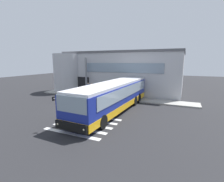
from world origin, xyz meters
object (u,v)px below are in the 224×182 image
Objects in this scene: entry_support_column at (86,76)px; passenger_near_column at (88,88)px; safety_bollard_yellow at (121,97)px; bus_main_foreground at (113,97)px; passenger_by_doorway at (92,89)px.

passenger_near_column is at bearing -44.84° from entry_support_column.
passenger_near_column is (0.78, -0.78, -1.53)m from entry_support_column.
passenger_near_column is at bearing 168.51° from safety_bollard_yellow.
entry_support_column is 5.53× the size of safety_bollard_yellow.
entry_support_column is 2.97× the size of passenger_near_column.
safety_bollard_yellow is at bearing -17.21° from entry_support_column.
bus_main_foreground is at bearing -40.23° from passenger_near_column.
safety_bollard_yellow is at bearing -8.65° from passenger_by_doorway.
entry_support_column reaches higher than passenger_by_doorway.
entry_support_column is at bearing 135.16° from passenger_near_column.
entry_support_column is 6.47m from safety_bollard_yellow.
entry_support_column reaches higher than safety_bollard_yellow.
safety_bollard_yellow is (-0.73, 3.85, -0.89)m from bus_main_foreground.
bus_main_foreground is (6.54, -5.65, -1.30)m from entry_support_column.
entry_support_column is at bearing 142.99° from passenger_by_doorway.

